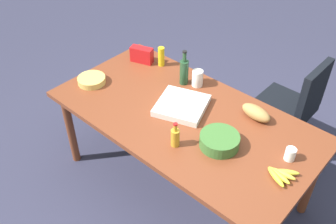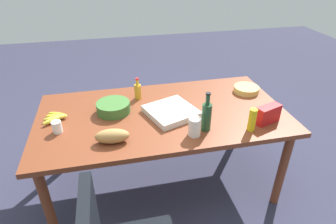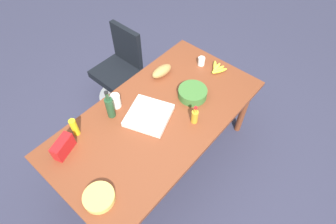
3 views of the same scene
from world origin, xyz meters
TOP-DOWN VIEW (x-y plane):
  - ground_plane at (0.00, 0.00)m, footprint 10.00×10.00m
  - conference_table at (0.00, 0.00)m, footprint 2.02×1.06m
  - office_chair at (0.40, 1.01)m, footprint 0.56×0.56m
  - dressing_bottle at (0.16, -0.29)m, footprint 0.07×0.07m
  - wine_bottle at (-0.26, 0.31)m, footprint 0.08×0.08m
  - chip_bag_red at (-0.76, 0.32)m, footprint 0.22×0.14m
  - mustard_bottle at (-0.59, 0.39)m, footprint 0.06×0.06m
  - paper_cup at (0.81, 0.11)m, footprint 0.08×0.08m
  - salad_bowl at (0.39, -0.09)m, footprint 0.33×0.33m
  - bread_loaf at (0.42, 0.32)m, footprint 0.25×0.13m
  - banana_bunch at (0.84, -0.07)m, footprint 0.19×0.19m
  - pizza_box at (-0.06, 0.05)m, footprint 0.46×0.46m
  - chip_bowl at (-0.84, -0.20)m, footprint 0.28×0.28m
  - mayo_jar at (-0.16, 0.36)m, footprint 0.10×0.10m

SIDE VIEW (x-z plane):
  - ground_plane at x=0.00m, z-range 0.00..0.00m
  - office_chair at x=0.40m, z-range -0.11..0.85m
  - conference_table at x=0.00m, z-range 0.31..1.10m
  - banana_bunch at x=0.84m, z-range 0.79..0.83m
  - pizza_box at x=-0.06m, z-range 0.78..0.83m
  - chip_bowl at x=-0.84m, z-range 0.78..0.84m
  - salad_bowl at x=0.39m, z-range 0.78..0.87m
  - paper_cup at x=0.81m, z-range 0.78..0.87m
  - bread_loaf at x=0.42m, z-range 0.78..0.88m
  - mayo_jar at x=-0.16m, z-range 0.78..0.92m
  - chip_bag_red at x=-0.76m, z-range 0.78..0.92m
  - dressing_bottle at x=0.16m, z-range 0.76..0.95m
  - mustard_bottle at x=-0.59m, z-range 0.78..0.96m
  - wine_bottle at x=-0.26m, z-range 0.75..1.05m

